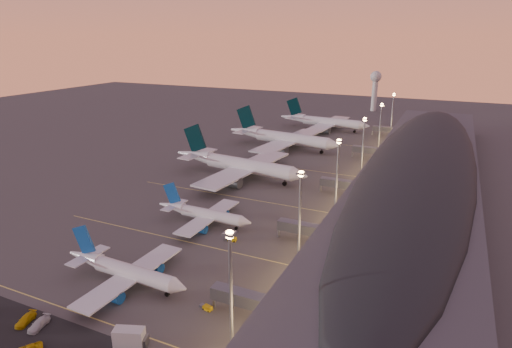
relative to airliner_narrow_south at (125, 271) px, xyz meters
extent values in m
plane|color=#474441|center=(-0.48, 30.68, -3.50)|extent=(700.00, 700.00, 0.00)
cylinder|color=silver|center=(3.28, -0.09, 0.06)|extent=(23.48, 4.64, 3.98)
cone|color=silver|center=(16.85, -0.48, 0.06)|extent=(3.88, 4.08, 3.98)
cone|color=silver|center=(-13.68, 0.39, 0.56)|extent=(10.66, 4.28, 3.98)
cube|color=silver|center=(2.15, -0.06, -0.63)|extent=(7.73, 33.69, 0.44)
cylinder|color=#134890|center=(3.11, 7.29, -1.98)|extent=(5.36, 3.13, 2.98)
cylinder|color=#134890|center=(2.70, -7.45, -1.98)|extent=(5.36, 3.13, 2.98)
cube|color=#134890|center=(-13.15, 0.37, 5.72)|extent=(7.30, 0.80, 8.63)
cube|color=silver|center=(-12.39, 0.35, 1.16)|extent=(4.11, 12.17, 0.28)
cylinder|color=black|center=(13.10, -0.37, -2.71)|extent=(0.33, 0.33, 1.57)
cylinder|color=black|center=(13.10, -0.37, -2.94)|extent=(1.13, 0.73, 1.11)
cylinder|color=black|center=(1.48, 2.74, -2.71)|extent=(0.33, 0.33, 1.57)
cylinder|color=black|center=(1.48, 2.74, -2.94)|extent=(1.13, 0.73, 1.11)
cylinder|color=black|center=(1.32, -2.82, -2.71)|extent=(0.33, 0.33, 1.57)
cylinder|color=black|center=(1.32, -2.82, -2.94)|extent=(1.13, 0.73, 1.11)
cylinder|color=silver|center=(1.94, 39.63, -0.15)|extent=(22.02, 4.00, 3.74)
cone|color=silver|center=(14.70, 39.48, -0.15)|extent=(3.59, 3.78, 3.74)
cone|color=silver|center=(-14.01, 39.82, 0.32)|extent=(9.97, 3.86, 3.74)
cube|color=silver|center=(0.88, 39.65, -0.80)|extent=(6.75, 31.58, 0.41)
cylinder|color=#134890|center=(1.67, 46.57, -2.07)|extent=(5.00, 2.86, 2.81)
cylinder|color=#134890|center=(1.50, 32.71, -2.07)|extent=(5.00, 2.86, 2.81)
cube|color=#134890|center=(-13.51, 39.82, 5.17)|extent=(6.86, 0.64, 8.12)
cube|color=silver|center=(-12.81, 39.81, 0.88)|extent=(3.68, 11.38, 0.26)
cylinder|color=black|center=(11.17, 39.53, -2.76)|extent=(0.30, 0.30, 1.48)
cylinder|color=black|center=(11.17, 39.53, -2.97)|extent=(1.06, 0.67, 1.05)
cylinder|color=black|center=(0.20, 42.27, -2.76)|extent=(0.30, 0.30, 1.48)
cylinder|color=black|center=(0.20, 42.27, -2.97)|extent=(1.06, 0.67, 1.05)
cylinder|color=black|center=(0.14, 37.04, -2.76)|extent=(0.30, 0.30, 1.48)
cylinder|color=black|center=(0.14, 37.04, -2.97)|extent=(1.06, 0.67, 1.05)
cylinder|color=silver|center=(-7.49, 87.95, 2.17)|extent=(42.11, 10.64, 6.30)
cone|color=silver|center=(16.57, 85.41, 2.17)|extent=(7.35, 6.97, 6.30)
cone|color=silver|center=(-37.58, 91.13, 2.96)|extent=(19.38, 8.24, 6.30)
cube|color=silver|center=(-9.50, 88.16, 1.07)|extent=(18.43, 61.86, 0.69)
cylinder|color=#5A5D62|center=(-6.76, 101.35, -1.06)|extent=(9.86, 5.69, 4.73)
cylinder|color=#5A5D62|center=(-9.57, 74.69, -1.06)|extent=(9.86, 5.69, 4.73)
cube|color=black|center=(-36.64, 91.03, 11.10)|extent=(12.46, 2.25, 13.99)
cube|color=silver|center=(-35.31, 90.89, 3.91)|extent=(8.99, 22.52, 0.44)
cylinder|color=black|center=(9.91, 86.11, -2.24)|extent=(0.55, 0.55, 2.52)
cylinder|color=black|center=(9.91, 86.11, -2.62)|extent=(1.87, 1.28, 1.76)
cylinder|color=black|center=(-10.37, 92.69, -2.24)|extent=(0.55, 0.55, 2.52)
cylinder|color=black|center=(-10.37, 92.69, -2.62)|extent=(1.87, 1.28, 1.76)
cylinder|color=black|center=(-11.30, 83.92, -2.24)|extent=(0.55, 0.55, 2.52)
cylinder|color=black|center=(-11.30, 83.92, -2.62)|extent=(1.87, 1.28, 1.76)
cylinder|color=silver|center=(-8.34, 143.82, 2.29)|extent=(43.04, 11.68, 6.44)
cone|color=silver|center=(16.18, 140.75, 2.29)|extent=(7.61, 7.24, 6.44)
cone|color=silver|center=(-38.99, 147.66, 3.10)|extent=(19.87, 8.78, 6.44)
cube|color=silver|center=(-10.38, 144.08, 1.17)|extent=(20.00, 63.27, 0.71)
cylinder|color=#5A5D62|center=(-7.32, 157.49, -1.00)|extent=(10.14, 5.99, 4.83)
cylinder|color=#5A5D62|center=(-10.72, 130.32, -1.00)|extent=(10.14, 5.99, 4.83)
cube|color=black|center=(-38.04, 147.54, 11.41)|extent=(12.72, 2.54, 14.28)
cube|color=silver|center=(-36.68, 147.37, 4.06)|extent=(9.60, 23.08, 0.45)
cylinder|color=black|center=(9.40, 141.60, -2.21)|extent=(0.57, 0.57, 2.57)
cylinder|color=black|center=(9.40, 141.60, -2.60)|extent=(1.93, 1.34, 1.80)
cylinder|color=black|center=(-11.19, 148.72, -2.21)|extent=(0.57, 0.57, 2.57)
cylinder|color=black|center=(-11.19, 148.72, -2.60)|extent=(1.93, 1.34, 1.80)
cylinder|color=black|center=(-12.31, 139.78, -2.21)|extent=(0.57, 0.57, 2.57)
cylinder|color=black|center=(-12.31, 139.78, -2.60)|extent=(1.93, 1.34, 1.80)
cylinder|color=silver|center=(-2.02, 201.47, 1.74)|extent=(38.85, 9.23, 5.82)
cone|color=silver|center=(20.24, 199.48, 1.74)|extent=(6.70, 6.35, 5.82)
cone|color=silver|center=(-29.84, 203.96, 2.47)|extent=(17.83, 7.35, 5.82)
cube|color=silver|center=(-3.87, 201.64, 0.72)|extent=(16.15, 57.03, 0.64)
cylinder|color=#5A5D62|center=(-1.53, 213.85, -1.24)|extent=(9.05, 5.12, 4.36)
cylinder|color=#5A5D62|center=(-3.74, 189.20, -1.24)|extent=(9.05, 5.12, 4.36)
cube|color=black|center=(-28.98, 203.89, 9.98)|extent=(11.51, 1.89, 12.92)
cube|color=silver|center=(-27.74, 203.78, 3.34)|extent=(7.99, 20.73, 0.41)
cylinder|color=black|center=(14.08, 200.03, -2.33)|extent=(0.51, 0.51, 2.33)
cylinder|color=black|center=(14.08, 200.03, -2.68)|extent=(1.71, 1.16, 1.63)
cylinder|color=black|center=(-4.75, 205.81, -2.33)|extent=(0.51, 0.51, 2.33)
cylinder|color=black|center=(-4.75, 205.81, -2.68)|extent=(1.71, 1.16, 1.63)
cylinder|color=black|center=(-5.47, 197.69, -2.33)|extent=(0.51, 0.51, 2.33)
cylinder|color=black|center=(-5.47, 197.69, -2.68)|extent=(1.71, 1.16, 1.63)
cube|color=#46464A|center=(61.52, 103.18, 2.50)|extent=(40.00, 255.00, 12.00)
ellipsoid|color=black|center=(61.52, 103.18, 8.50)|extent=(39.00, 253.00, 10.92)
cube|color=#FFBE6A|center=(41.32, 103.18, 1.50)|extent=(0.40, 244.80, 8.00)
cube|color=#5A5D62|center=(33.52, 0.68, 1.00)|extent=(16.00, 3.20, 3.00)
cylinder|color=gray|center=(25.52, 0.68, -1.30)|extent=(0.70, 0.70, 4.40)
cube|color=#5A5D62|center=(33.52, 40.68, 1.00)|extent=(16.00, 3.20, 3.00)
cylinder|color=gray|center=(25.52, 40.68, -1.30)|extent=(0.70, 0.70, 4.40)
cube|color=#5A5D62|center=(33.52, 85.68, 1.00)|extent=(16.00, 3.20, 3.00)
cylinder|color=gray|center=(25.52, 85.68, -1.30)|extent=(0.70, 0.70, 4.40)
cube|color=#5A5D62|center=(33.52, 142.68, 1.00)|extent=(16.00, 3.20, 3.00)
cylinder|color=gray|center=(25.52, 142.68, -1.30)|extent=(0.70, 0.70, 4.40)
cube|color=#5A5D62|center=(33.52, 198.68, 1.00)|extent=(16.00, 3.20, 3.00)
cylinder|color=gray|center=(25.52, 198.68, -1.30)|extent=(0.70, 0.70, 4.40)
cylinder|color=gray|center=(35.52, -9.32, 9.00)|extent=(0.70, 0.70, 25.00)
cube|color=gray|center=(35.52, -9.32, 21.70)|extent=(2.20, 2.20, 0.50)
sphere|color=#FFB564|center=(35.52, -9.32, 21.50)|extent=(1.80, 1.80, 1.80)
cylinder|color=gray|center=(35.52, 30.68, 9.00)|extent=(0.70, 0.70, 25.00)
cube|color=gray|center=(35.52, 30.68, 21.70)|extent=(2.20, 2.20, 0.50)
sphere|color=#FFB564|center=(35.52, 30.68, 21.50)|extent=(1.80, 1.80, 1.80)
cylinder|color=gray|center=(35.52, 70.68, 9.00)|extent=(0.70, 0.70, 25.00)
cube|color=gray|center=(35.52, 70.68, 21.70)|extent=(2.20, 2.20, 0.50)
sphere|color=#FFB564|center=(35.52, 70.68, 21.50)|extent=(1.80, 1.80, 1.80)
cylinder|color=gray|center=(35.52, 115.68, 9.00)|extent=(0.70, 0.70, 25.00)
cube|color=gray|center=(35.52, 115.68, 21.70)|extent=(2.20, 2.20, 0.50)
sphere|color=#FFB564|center=(35.52, 115.68, 21.50)|extent=(1.80, 1.80, 1.80)
cylinder|color=gray|center=(35.52, 160.68, 9.00)|extent=(0.70, 0.70, 25.00)
cube|color=gray|center=(35.52, 160.68, 21.70)|extent=(2.20, 2.20, 0.50)
sphere|color=#FFB564|center=(35.52, 160.68, 21.50)|extent=(1.80, 1.80, 1.80)
cylinder|color=gray|center=(35.52, 205.68, 9.00)|extent=(0.70, 0.70, 25.00)
cube|color=gray|center=(35.52, 205.68, 21.70)|extent=(2.20, 2.20, 0.50)
sphere|color=#FFB564|center=(35.52, 205.68, 21.50)|extent=(1.80, 1.80, 1.80)
cylinder|color=silver|center=(9.52, 290.68, 9.50)|extent=(4.40, 4.40, 26.00)
sphere|color=silver|center=(9.52, 290.68, 24.50)|extent=(9.00, 9.00, 9.00)
cube|color=black|center=(-0.48, -25.32, -3.49)|extent=(260.00, 16.00, 0.01)
cube|color=#D8C659|center=(-0.48, -14.32, -3.49)|extent=(90.00, 0.36, 0.00)
cube|color=#D8C659|center=(-0.48, 25.68, -3.49)|extent=(90.00, 0.36, 0.00)
cube|color=#D8C659|center=(-0.48, 65.68, -3.49)|extent=(90.00, 0.36, 0.00)
cube|color=#D8C659|center=(-0.48, 110.68, -3.49)|extent=(90.00, 0.36, 0.00)
cube|color=#D8C659|center=(-0.48, 165.68, -3.49)|extent=(90.00, 0.36, 0.00)
cube|color=#CA9F08|center=(24.73, -0.90, -3.02)|extent=(2.30, 1.69, 0.95)
cube|color=#5A5D62|center=(23.21, -0.58, -3.15)|extent=(1.41, 1.35, 0.69)
cylinder|color=black|center=(25.62, -0.43, -3.31)|extent=(0.40, 0.23, 0.38)
cylinder|color=black|center=(25.36, -1.70, -3.31)|extent=(0.40, 0.23, 0.38)
cylinder|color=black|center=(24.10, -0.11, -3.31)|extent=(0.40, 0.23, 0.38)
cylinder|color=black|center=(23.84, -1.38, -3.31)|extent=(0.40, 0.23, 0.38)
cube|color=#CA9F08|center=(26.40, 6.12, -2.88)|extent=(2.82, 1.87, 1.24)
cube|color=#5A5D62|center=(24.37, 6.26, -3.05)|extent=(1.67, 1.57, 0.90)
cylinder|color=black|center=(27.47, 6.90, -3.25)|extent=(0.51, 0.24, 0.50)
cylinder|color=black|center=(27.36, 5.21, -3.25)|extent=(0.51, 0.24, 0.50)
cylinder|color=black|center=(25.44, 7.04, -3.25)|extent=(0.51, 0.24, 0.50)
cylinder|color=black|center=(25.33, 5.35, -3.25)|extent=(0.51, 0.24, 0.50)
cube|color=#CA9F08|center=(13.70, 31.95, -2.92)|extent=(2.72, 1.92, 1.16)
cube|color=#5A5D62|center=(11.82, 31.68, -3.08)|extent=(1.65, 1.56, 0.84)
cylinder|color=black|center=(14.52, 32.87, -3.27)|extent=(0.49, 0.25, 0.46)
cylinder|color=black|center=(14.75, 31.31, -3.27)|extent=(0.49, 0.25, 0.46)
cylinder|color=black|center=(12.65, 32.60, -3.27)|extent=(0.49, 0.25, 0.46)
cylinder|color=black|center=(12.87, 31.03, -3.27)|extent=(0.49, 0.25, 0.46)
cube|color=silver|center=(16.45, -17.66, -1.60)|extent=(6.70, 4.66, 3.80)
cube|color=#5A5D62|center=(18.96, -16.72, -2.49)|extent=(2.74, 3.01, 2.01)
imported|color=#CA9F08|center=(-8.99, -21.66, -2.71)|extent=(3.59, 5.84, 1.58)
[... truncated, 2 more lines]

